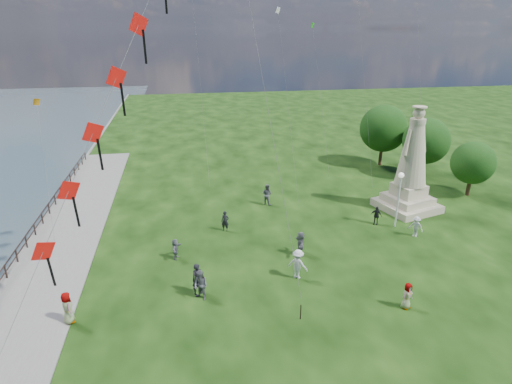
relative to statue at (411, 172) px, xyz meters
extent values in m
cube|color=slate|center=(-30.09, -5.82, -3.52)|extent=(0.30, 160.00, 0.60)
cube|color=slate|center=(-27.59, -7.82, -3.27)|extent=(5.00, 60.00, 0.10)
cylinder|color=black|center=(-29.89, -5.82, -2.82)|extent=(0.11, 0.11, 1.00)
cylinder|color=black|center=(-29.89, -3.82, -2.82)|extent=(0.11, 0.11, 1.00)
cylinder|color=black|center=(-29.89, -1.82, -2.82)|extent=(0.11, 0.11, 1.00)
cylinder|color=black|center=(-29.89, 0.18, -2.82)|extent=(0.11, 0.11, 1.00)
cylinder|color=black|center=(-29.89, 2.18, -2.82)|extent=(0.11, 0.11, 1.00)
cylinder|color=black|center=(-29.89, 4.18, -2.82)|extent=(0.11, 0.11, 1.00)
cylinder|color=black|center=(-29.89, 6.18, -2.82)|extent=(0.11, 0.11, 1.00)
cylinder|color=black|center=(-29.89, 8.18, -2.82)|extent=(0.11, 0.11, 1.00)
cylinder|color=black|center=(-29.89, 10.18, -2.82)|extent=(0.11, 0.11, 1.00)
cylinder|color=black|center=(-29.89, 12.18, -2.82)|extent=(0.11, 0.11, 1.00)
cylinder|color=black|center=(-29.89, 14.18, -2.82)|extent=(0.11, 0.11, 1.00)
cylinder|color=black|center=(-29.89, 16.18, -2.82)|extent=(0.11, 0.11, 1.00)
cylinder|color=black|center=(-29.89, 18.18, -2.82)|extent=(0.11, 0.11, 1.00)
cylinder|color=black|center=(-29.89, 20.18, -2.82)|extent=(0.11, 0.11, 1.00)
cube|color=black|center=(-29.89, -5.82, -2.34)|extent=(0.06, 52.00, 0.06)
cube|color=black|center=(-29.89, -5.82, -2.77)|extent=(0.06, 52.00, 0.06)
cube|color=beige|center=(0.00, 0.00, -3.02)|extent=(5.32, 5.32, 0.62)
cube|color=beige|center=(0.00, 0.00, -2.40)|extent=(4.06, 4.06, 0.62)
cube|color=beige|center=(0.00, 0.00, -1.57)|extent=(2.79, 2.79, 1.03)
cylinder|color=beige|center=(0.00, 0.00, 4.29)|extent=(1.52, 1.52, 0.41)
sphere|color=beige|center=(0.00, 0.00, 4.93)|extent=(0.95, 0.95, 0.95)
cylinder|color=beige|center=(0.00, 0.00, 5.42)|extent=(1.13, 1.13, 0.10)
cylinder|color=silver|center=(-2.64, -3.10, -1.26)|extent=(0.12, 0.12, 4.13)
sphere|color=white|center=(-2.64, -3.10, 0.93)|extent=(0.41, 0.41, 0.41)
cylinder|color=#382314|center=(5.92, 7.72, -2.15)|extent=(0.36, 0.36, 2.35)
sphere|color=#16330E|center=(5.92, 7.72, 0.49)|extent=(4.70, 4.70, 4.70)
cylinder|color=#382314|center=(7.24, 1.99, -2.35)|extent=(0.36, 0.36, 1.94)
sphere|color=#16330E|center=(7.24, 1.99, -0.17)|extent=(3.88, 3.88, 3.88)
cylinder|color=#382314|center=(3.43, 12.31, -2.03)|extent=(0.36, 0.36, 2.59)
sphere|color=#16330E|center=(3.43, 12.31, 0.89)|extent=(5.19, 5.19, 5.19)
imported|color=black|center=(-18.31, -9.46, -2.35)|extent=(0.82, 0.68, 1.94)
imported|color=#595960|center=(-18.19, -10.05, -2.41)|extent=(1.01, 1.02, 1.83)
imported|color=silver|center=(-12.16, -8.87, -2.35)|extent=(1.38, 1.29, 1.94)
imported|color=#595960|center=(-7.06, -12.92, -2.54)|extent=(0.89, 0.74, 1.56)
imported|color=#595960|center=(-19.57, -5.08, -2.60)|extent=(0.96, 1.45, 1.45)
imported|color=black|center=(-15.82, -1.47, -2.52)|extent=(0.68, 0.56, 1.61)
imported|color=#595960|center=(-11.61, 3.14, -2.38)|extent=(1.06, 1.04, 1.89)
imported|color=silver|center=(-1.99, -4.93, -2.52)|extent=(1.08, 1.13, 1.61)
imported|color=black|center=(-3.96, -2.42, -2.57)|extent=(0.97, 0.91, 1.51)
imported|color=#595960|center=(-25.12, -11.00, -2.44)|extent=(0.86, 1.01, 1.77)
imported|color=#595960|center=(-11.19, -6.10, -2.46)|extent=(0.86, 1.67, 1.73)
cube|color=red|center=(-24.58, -14.30, 2.72)|extent=(0.87, 0.64, 1.03)
cube|color=black|center=(-24.40, -14.40, 1.77)|extent=(0.10, 0.28, 1.48)
cube|color=red|center=(-23.51, -13.22, 4.89)|extent=(0.87, 0.64, 1.03)
cube|color=black|center=(-23.33, -13.32, 3.94)|extent=(0.10, 0.28, 1.48)
cube|color=red|center=(-22.44, -12.14, 7.05)|extent=(0.87, 0.64, 1.03)
cube|color=black|center=(-22.26, -12.24, 6.10)|extent=(0.10, 0.28, 1.48)
cube|color=red|center=(-21.37, -11.06, 9.21)|extent=(0.87, 0.64, 1.03)
cube|color=black|center=(-21.19, -11.16, 8.26)|extent=(0.10, 0.28, 1.48)
cube|color=red|center=(-20.29, -9.98, 11.37)|extent=(0.87, 0.64, 1.03)
cube|color=black|center=(-20.11, -10.08, 10.42)|extent=(0.10, 0.28, 1.48)
cylinder|color=black|center=(-13.09, -12.82, -2.87)|extent=(0.06, 0.06, 0.90)
cube|color=silver|center=(-9.81, 7.83, 12.68)|extent=(0.51, 0.39, 0.57)
cylinder|color=#595959|center=(-9.31, 5.33, 4.71)|extent=(1.02, 5.02, 15.96)
cylinder|color=#595959|center=(-1.03, 8.10, 5.48)|extent=(1.02, 5.02, 17.51)
cylinder|color=#595959|center=(-16.73, 10.96, 10.16)|extent=(1.02, 5.02, 26.88)
cube|color=#1F931B|center=(-4.78, 13.85, 11.52)|extent=(0.51, 0.39, 0.57)
cylinder|color=#595959|center=(-4.28, 11.35, 4.12)|extent=(1.02, 5.02, 14.79)
cube|color=orange|center=(-29.23, 3.83, 6.05)|extent=(0.51, 0.39, 0.57)
cylinder|color=#595959|center=(-28.73, 1.33, 1.39)|extent=(1.02, 5.01, 9.33)
cylinder|color=#595959|center=(1.22, 2.44, 6.87)|extent=(1.02, 5.02, 20.30)
camera|label=1|loc=(-18.82, -31.00, 11.20)|focal=30.00mm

